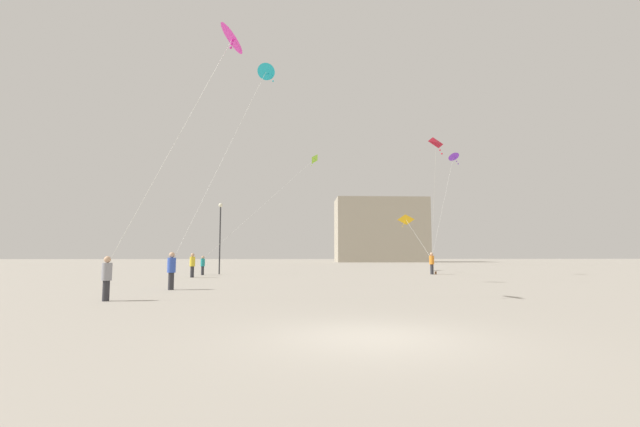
{
  "coord_description": "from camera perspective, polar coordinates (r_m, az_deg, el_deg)",
  "views": [
    {
      "loc": [
        -1.52,
        -8.88,
        1.69
      ],
      "look_at": [
        0.0,
        20.45,
        4.49
      ],
      "focal_mm": 24.15,
      "sensor_mm": 36.0,
      "label": 1
    }
  ],
  "objects": [
    {
      "name": "person_in_grey",
      "position": [
        17.65,
        -26.42,
        -7.47
      ],
      "size": [
        0.35,
        0.35,
        1.63
      ],
      "rotation": [
        0.0,
        0.0,
        0.71
      ],
      "color": "#2D2D33",
      "rests_on": "ground_plane"
    },
    {
      "name": "kite_violet_diamond",
      "position": [
        38.22,
        17.25,
        7.1
      ],
      "size": [
        2.28,
        1.77,
        8.95
      ],
      "color": "purple"
    },
    {
      "name": "kite_amber_delta",
      "position": [
        42.58,
        11.35,
        -0.9
      ],
      "size": [
        1.5,
        5.44,
        4.12
      ],
      "color": "yellow"
    },
    {
      "name": "lamppost_east",
      "position": [
        38.12,
        -13.09,
        -1.83
      ],
      "size": [
        0.36,
        0.36,
        6.13
      ],
      "color": "#2D2D30",
      "rests_on": "ground_plane"
    },
    {
      "name": "person_in_blue",
      "position": [
        21.98,
        -19.09,
        -6.97
      ],
      "size": [
        0.39,
        0.39,
        1.8
      ],
      "rotation": [
        0.0,
        0.0,
        4.96
      ],
      "color": "#2D2D33",
      "rests_on": "ground_plane"
    },
    {
      "name": "kite_crimson_delta",
      "position": [
        27.73,
        15.16,
        8.18
      ],
      "size": [
        3.53,
        11.45,
        7.45
      ],
      "color": "red"
    },
    {
      "name": "building_left_hall",
      "position": [
        97.19,
        8.02,
        -2.23
      ],
      "size": [
        20.05,
        10.12,
        14.08
      ],
      "color": "#A39984",
      "rests_on": "ground_plane"
    },
    {
      "name": "kite_lime_delta",
      "position": [
        44.49,
        -1.14,
        6.9
      ],
      "size": [
        9.93,
        8.37,
        10.58
      ],
      "color": "#8CD12D"
    },
    {
      "name": "handbag_beside_flyer",
      "position": [
        38.17,
        15.08,
        -7.61
      ],
      "size": [
        0.22,
        0.35,
        0.24
      ],
      "primitive_type": "cube",
      "rotation": [
        0.0,
        0.0,
        1.31
      ],
      "color": "brown",
      "rests_on": "ground_plane"
    },
    {
      "name": "person_in_orange",
      "position": [
        37.95,
        14.59,
        -6.28
      ],
      "size": [
        0.4,
        0.4,
        1.85
      ],
      "rotation": [
        0.0,
        0.0,
        4.41
      ],
      "color": "#2D2D33",
      "rests_on": "ground_plane"
    },
    {
      "name": "kite_magenta_diamond",
      "position": [
        18.18,
        -11.48,
        21.82
      ],
      "size": [
        4.99,
        1.42,
        9.3
      ],
      "color": "#D12899"
    },
    {
      "name": "ground_plane",
      "position": [
        9.17,
        6.91,
        -16.03
      ],
      "size": [
        300.0,
        300.0,
        0.0
      ],
      "primitive_type": "plane",
      "color": "#9E9689"
    },
    {
      "name": "person_in_teal",
      "position": [
        36.82,
        -15.28,
        -6.54
      ],
      "size": [
        0.34,
        0.34,
        1.57
      ],
      "rotation": [
        0.0,
        0.0,
        1.66
      ],
      "color": "#2D2D33",
      "rests_on": "ground_plane"
    },
    {
      "name": "person_in_yellow",
      "position": [
        33.21,
        -16.56,
        -6.44
      ],
      "size": [
        0.39,
        0.39,
        1.78
      ],
      "rotation": [
        0.0,
        0.0,
        2.13
      ],
      "color": "#2D2D33",
      "rests_on": "ground_plane"
    },
    {
      "name": "kite_cyan_diamond",
      "position": [
        27.22,
        -7.23,
        17.98
      ],
      "size": [
        4.7,
        4.29,
        11.76
      ],
      "color": "#1EB2C6"
    }
  ]
}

